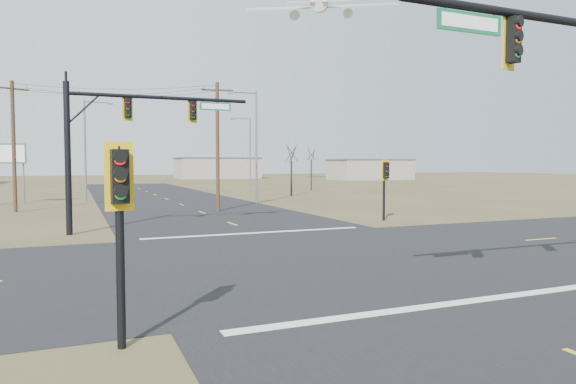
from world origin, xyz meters
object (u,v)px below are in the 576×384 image
Objects in this scene: pedestal_signal_sw at (120,196)px; streetlight_c at (87,144)px; highway_sign at (10,161)px; streetlight_a at (254,141)px; streetlight_b at (249,150)px; bare_tree_d at (311,154)px; bare_tree_c at (291,153)px; pedestal_signal_ne at (385,175)px; mast_arm_far at (124,127)px; utility_pole_near at (218,145)px; utility_pole_far at (14,144)px.

pedestal_signal_sw is 0.41× the size of streetlight_c.
streetlight_a is at bearing -4.80° from highway_sign.
streetlight_b is 9.98m from bare_tree_d.
bare_tree_d is (7.49, 10.47, 0.10)m from bare_tree_c.
streetlight_b is 1.53× the size of bare_tree_d.
streetlight_b reaches higher than pedestal_signal_ne.
streetlight_b is at bearing 63.04° from pedestal_signal_sw.
bare_tree_d is at bearing 38.22° from mast_arm_far.
utility_pole_near is 20.22m from bare_tree_c.
streetlight_c reaches higher than pedestal_signal_ne.
streetlight_b is (5.47, 18.09, -0.39)m from streetlight_a.
bare_tree_c is (21.84, -0.45, -0.65)m from streetlight_c.
streetlight_b reaches higher than pedestal_signal_sw.
streetlight_c is at bearing 178.82° from bare_tree_c.
bare_tree_d is at bearing 19.94° from streetlight_b.
streetlight_b is (20.04, 52.59, 2.37)m from pedestal_signal_sw.
bare_tree_d is at bearing 66.52° from streetlight_a.
bare_tree_d is (20.35, 26.08, -0.07)m from utility_pole_near.
utility_pole_near is at bearing -115.60° from streetlight_a.
mast_arm_far is 12.69m from utility_pole_near.
utility_pole_near is 15.39m from utility_pole_far.
utility_pole_near is at bearing -127.96° from bare_tree_d.
utility_pole_near is (-8.23, 10.72, 2.21)m from pedestal_signal_ne.
utility_pole_far is at bearing 92.33° from pedestal_signal_sw.
pedestal_signal_sw is 44.49m from streetlight_c.
mast_arm_far is 1.75× the size of highway_sign.
bare_tree_d is (34.81, 20.83, -0.08)m from utility_pole_far.
bare_tree_c is at bearing 19.29° from highway_sign.
utility_pole_near is 1.00× the size of utility_pole_far.
utility_pole_far is 19.58m from streetlight_a.
utility_pole_far reaches higher than streetlight_b.
pedestal_signal_sw is 37.55m from streetlight_a.
utility_pole_near reaches higher than bare_tree_d.
mast_arm_far is 20.65m from streetlight_a.
pedestal_signal_ne is 31.95m from streetlight_c.
streetlight_a is 12.27m from bare_tree_c.
bare_tree_c is at bearing 20.77° from utility_pole_far.
mast_arm_far is at bearing -114.51° from streetlight_a.
bare_tree_d is at bearing 55.17° from pedestal_signal_sw.
mast_arm_far is at bearing -55.07° from highway_sign.
bare_tree_c is at bearing 50.53° from utility_pole_near.
streetlight_a reaches higher than highway_sign.
highway_sign is (-15.71, 14.44, -1.18)m from utility_pole_near.
mast_arm_far reaches higher than pedestal_signal_ne.
highway_sign is at bearing -150.26° from streetlight_b.
streetlight_c is 31.01m from bare_tree_d.
streetlight_c is (-14.07, 9.91, -0.19)m from streetlight_a.
utility_pole_far is (-4.98, 33.60, 2.11)m from pedestal_signal_sw.
bare_tree_c is (20.62, 25.63, -0.68)m from mast_arm_far.
pedestal_signal_sw is 0.42× the size of utility_pole_near.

